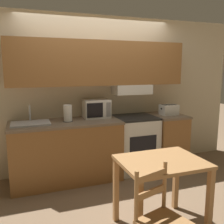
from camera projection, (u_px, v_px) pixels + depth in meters
The scene contains 11 objects.
ground_plane at pixel (98, 166), 4.39m from camera, with size 16.00×16.00×0.00m, color #7F664C.
wall_back at pixel (99, 80), 4.07m from camera, with size 5.21×0.38×2.55m.
lower_counter_main at pixel (67, 151), 3.80m from camera, with size 1.64×0.70×0.92m.
lower_counter_right_stub at pixel (166, 140), 4.38m from camera, with size 0.53×0.70×0.92m.
stove_range at pixel (135, 143), 4.20m from camera, with size 0.66×0.63×0.92m.
microwave at pixel (96, 109), 4.01m from camera, with size 0.41×0.30×0.29m.
toaster at pixel (169, 110), 4.26m from camera, with size 0.30×0.20×0.17m.
sink_basin at pixel (31, 123), 3.55m from camera, with size 0.54×0.38×0.26m.
paper_towel_roll at pixel (68, 113), 3.72m from camera, with size 0.14×0.14×0.25m.
dining_table at pixel (161, 173), 2.59m from camera, with size 0.86×0.66×0.77m.
chair_left_of_table at pixel (162, 222), 2.08m from camera, with size 0.48×0.48×0.89m.
Camera 1 is at (-1.17, -4.00, 1.70)m, focal length 40.00 mm.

